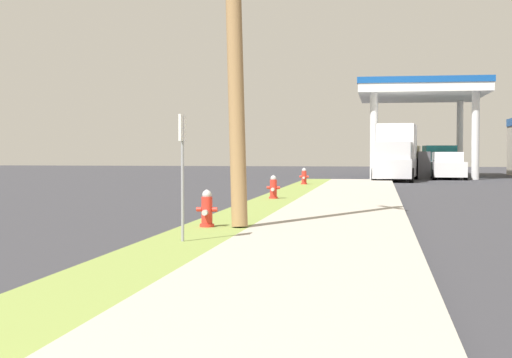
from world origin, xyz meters
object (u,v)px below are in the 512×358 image
object	(u,v)px
fire_hydrant_second	(207,211)
fire_hydrant_fourth	(304,177)
utility_pole_midground	(234,9)
fire_hydrant_third	(273,188)
truck_silver_at_far_bay	(397,154)
street_sign_post	(182,151)
car_white_by_far_pump	(447,167)
car_black_by_near_pump	(404,164)
truck_teal_on_apron	(437,162)
truck_tan_at_forecourt	(407,162)

from	to	relation	value
fire_hydrant_second	fire_hydrant_fourth	world-z (taller)	same
fire_hydrant_fourth	utility_pole_midground	size ratio (longest dim) A/B	0.09
utility_pole_midground	fire_hydrant_fourth	bearing A→B (deg)	91.38
fire_hydrant_third	truck_silver_at_far_bay	size ratio (longest dim) A/B	0.11
fire_hydrant_second	street_sign_post	size ratio (longest dim) A/B	0.35
car_white_by_far_pump	truck_silver_at_far_bay	xyz separation A→B (m)	(-2.94, -2.87, 0.77)
fire_hydrant_fourth	car_white_by_far_pump	xyz separation A→B (m)	(7.26, 11.05, 0.28)
car_black_by_near_pump	truck_teal_on_apron	world-z (taller)	truck_teal_on_apron
car_white_by_far_pump	car_black_by_near_pump	bearing A→B (deg)	101.35
truck_silver_at_far_bay	street_sign_post	bearing A→B (deg)	-97.81
fire_hydrant_third	fire_hydrant_second	bearing A→B (deg)	-90.40
fire_hydrant_third	utility_pole_midground	bearing A→B (deg)	-87.33
street_sign_post	car_white_by_far_pump	xyz separation A→B (m)	(7.12, 33.35, -0.91)
fire_hydrant_third	car_black_by_near_pump	distance (m)	32.56
fire_hydrant_fourth	truck_silver_at_far_bay	size ratio (longest dim) A/B	0.11
fire_hydrant_third	fire_hydrant_fourth	xyz separation A→B (m)	(-0.05, 10.61, 0.00)
car_white_by_far_pump	truck_silver_at_far_bay	bearing A→B (deg)	-135.67
car_white_by_far_pump	street_sign_post	bearing A→B (deg)	-102.06
street_sign_post	truck_teal_on_apron	distance (m)	37.61
fire_hydrant_second	street_sign_post	xyz separation A→B (m)	(0.14, -2.45, 1.19)
utility_pole_midground	truck_teal_on_apron	distance (m)	34.95
fire_hydrant_fourth	utility_pole_midground	distance (m)	19.89
fire_hydrant_second	fire_hydrant_third	xyz separation A→B (m)	(0.06, 9.24, 0.00)
fire_hydrant_fourth	truck_tan_at_forecourt	size ratio (longest dim) A/B	0.13
car_white_by_far_pump	truck_teal_on_apron	xyz separation A→B (m)	(-0.29, 3.63, 0.19)
car_white_by_far_pump	truck_teal_on_apron	size ratio (longest dim) A/B	0.82
fire_hydrant_third	street_sign_post	bearing A→B (deg)	-89.62
fire_hydrant_second	utility_pole_midground	size ratio (longest dim) A/B	0.09
car_black_by_near_pump	fire_hydrant_second	bearing A→B (deg)	-97.10
fire_hydrant_fourth	car_white_by_far_pump	world-z (taller)	car_white_by_far_pump
fire_hydrant_second	fire_hydrant_third	size ratio (longest dim) A/B	1.00
street_sign_post	fire_hydrant_second	bearing A→B (deg)	93.33
car_white_by_far_pump	truck_teal_on_apron	distance (m)	3.65
car_white_by_far_pump	truck_tan_at_forecourt	bearing A→B (deg)	105.65
utility_pole_midground	truck_silver_at_far_bay	bearing A→B (deg)	82.08
fire_hydrant_fourth	truck_teal_on_apron	world-z (taller)	truck_teal_on_apron
fire_hydrant_third	truck_teal_on_apron	distance (m)	26.21
car_black_by_near_pump	truck_tan_at_forecourt	world-z (taller)	truck_tan_at_forecourt
fire_hydrant_second	fire_hydrant_third	world-z (taller)	same
truck_tan_at_forecourt	truck_teal_on_apron	size ratio (longest dim) A/B	1.00
fire_hydrant_third	utility_pole_midground	xyz separation A→B (m)	(0.41, -8.87, 4.04)
car_white_by_far_pump	utility_pole_midground	bearing A→B (deg)	-102.54
car_black_by_near_pump	truck_silver_at_far_bay	distance (m)	13.42
fire_hydrant_third	fire_hydrant_fourth	distance (m)	10.61
fire_hydrant_fourth	car_black_by_near_pump	world-z (taller)	car_black_by_near_pump
fire_hydrant_fourth	fire_hydrant_third	bearing A→B (deg)	-89.71
car_black_by_near_pump	truck_teal_on_apron	bearing A→B (deg)	-75.21
truck_tan_at_forecourt	fire_hydrant_second	bearing A→B (deg)	-97.76
car_black_by_near_pump	car_white_by_far_pump	xyz separation A→B (m)	(2.11, -10.50, 0.00)
truck_tan_at_forecourt	car_white_by_far_pump	bearing A→B (deg)	-74.35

